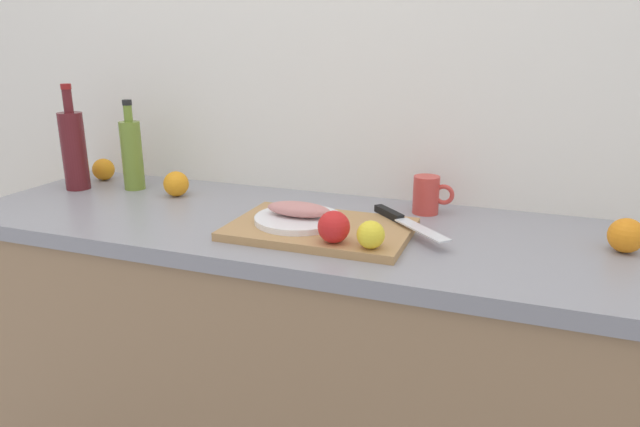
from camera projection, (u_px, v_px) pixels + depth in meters
The scene contains 14 objects.
back_wall at pixel (362, 77), 1.64m from camera, with size 3.20×0.05×2.50m, color white.
kitchen_counter at pixel (323, 377), 1.59m from camera, with size 2.00×0.60×0.90m.
cutting_board at pixel (320, 229), 1.39m from camera, with size 0.44×0.29×0.02m, color tan.
white_plate at pixel (299, 219), 1.41m from camera, with size 0.22×0.22×0.01m, color white.
fish_fillet at pixel (298, 209), 1.40m from camera, with size 0.16×0.07×0.04m, color tan.
chef_knife at pixel (400, 219), 1.40m from camera, with size 0.23×0.22×0.02m.
lemon_0 at pixel (371, 235), 1.22m from camera, with size 0.06×0.06×0.06m, color yellow.
tomato_0 at pixel (334, 227), 1.26m from camera, with size 0.07×0.07×0.07m, color red.
olive_oil_bottle at pixel (132, 153), 1.77m from camera, with size 0.06×0.06×0.28m.
wine_bottle at pixel (74, 149), 1.76m from camera, with size 0.07×0.07×0.33m.
coffee_mug_0 at pixel (427, 195), 1.53m from camera, with size 0.11×0.07×0.10m.
orange_0 at pixel (103, 169), 1.90m from camera, with size 0.07×0.07×0.07m, color orange.
orange_1 at pixel (176, 184), 1.71m from camera, with size 0.08×0.08×0.08m, color orange.
orange_2 at pixel (626, 235), 1.26m from camera, with size 0.08×0.08×0.08m, color orange.
Camera 1 is at (0.47, -1.30, 1.36)m, focal length 31.91 mm.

